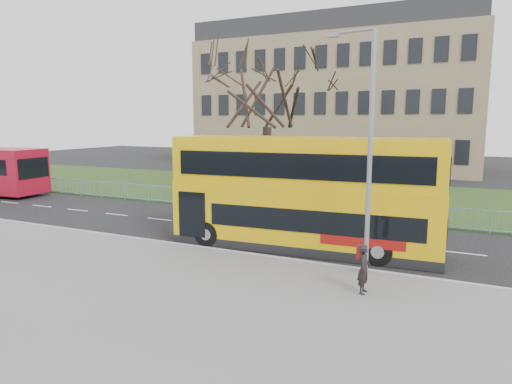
# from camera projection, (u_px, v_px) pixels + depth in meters

# --- Properties ---
(ground) EXTENTS (120.00, 120.00, 0.00)m
(ground) POSITION_uv_depth(u_px,v_px,m) (236.00, 243.00, 19.79)
(ground) COLOR black
(ground) RESTS_ON ground
(pavement) EXTENTS (80.00, 10.50, 0.12)m
(pavement) POSITION_uv_depth(u_px,v_px,m) (132.00, 294.00, 13.75)
(pavement) COLOR slate
(pavement) RESTS_ON ground
(kerb) EXTENTS (80.00, 0.20, 0.14)m
(kerb) POSITION_uv_depth(u_px,v_px,m) (218.00, 250.00, 18.40)
(kerb) COLOR #9A9A9D
(kerb) RESTS_ON ground
(grass_verge) EXTENTS (80.00, 15.40, 0.08)m
(grass_verge) POSITION_uv_depth(u_px,v_px,m) (330.00, 195.00, 32.55)
(grass_verge) COLOR #213A15
(grass_verge) RESTS_ON ground
(guard_railing) EXTENTS (40.00, 0.12, 1.10)m
(guard_railing) POSITION_uv_depth(u_px,v_px,m) (291.00, 205.00, 25.60)
(guard_railing) COLOR #6EA4C4
(guard_railing) RESTS_ON ground
(bare_tree) EXTENTS (7.98, 7.98, 11.40)m
(bare_tree) POSITION_uv_depth(u_px,v_px,m) (267.00, 113.00, 29.10)
(bare_tree) COLOR black
(bare_tree) RESTS_ON grass_verge
(civic_building) EXTENTS (30.00, 15.00, 14.00)m
(civic_building) POSITION_uv_depth(u_px,v_px,m) (340.00, 106.00, 52.09)
(civic_building) COLOR #866F55
(civic_building) RESTS_ON ground
(yellow_bus) EXTENTS (10.97, 3.25, 4.54)m
(yellow_bus) POSITION_uv_depth(u_px,v_px,m) (304.00, 191.00, 18.53)
(yellow_bus) COLOR #DAAA09
(yellow_bus) RESTS_ON ground
(pedestrian) EXTENTS (0.36, 0.55, 1.50)m
(pedestrian) POSITION_uv_depth(u_px,v_px,m) (364.00, 269.00, 13.59)
(pedestrian) COLOR black
(pedestrian) RESTS_ON pavement
(street_lamp) EXTENTS (1.69, 0.41, 8.01)m
(street_lamp) POSITION_uv_depth(u_px,v_px,m) (367.00, 143.00, 14.83)
(street_lamp) COLOR gray
(street_lamp) RESTS_ON pavement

